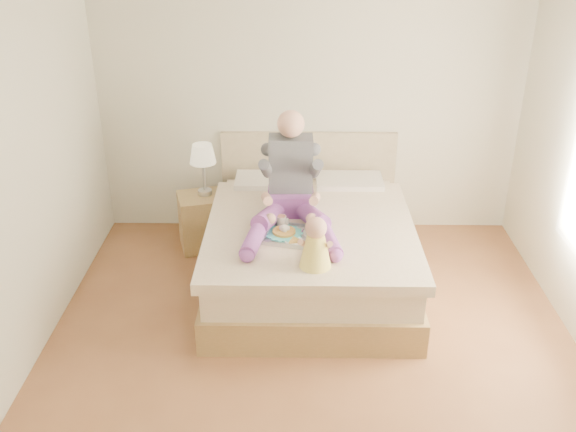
{
  "coord_description": "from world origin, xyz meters",
  "views": [
    {
      "loc": [
        -0.12,
        -3.78,
        3.01
      ],
      "look_at": [
        -0.18,
        0.81,
        0.73
      ],
      "focal_mm": 40.0,
      "sensor_mm": 36.0,
      "label": 1
    }
  ],
  "objects_px": {
    "bed": "(310,245)",
    "adult": "(291,189)",
    "nightstand": "(203,221)",
    "tray": "(296,234)",
    "baby": "(316,246)"
  },
  "relations": [
    {
      "from": "nightstand",
      "to": "baby",
      "type": "bearing_deg",
      "value": -69.37
    },
    {
      "from": "bed",
      "to": "tray",
      "type": "height_order",
      "value": "bed"
    },
    {
      "from": "nightstand",
      "to": "adult",
      "type": "distance_m",
      "value": 1.21
    },
    {
      "from": "nightstand",
      "to": "tray",
      "type": "xyz_separation_m",
      "value": [
        0.88,
        -0.95,
        0.38
      ]
    },
    {
      "from": "adult",
      "to": "baby",
      "type": "xyz_separation_m",
      "value": [
        0.19,
        -0.76,
        -0.11
      ]
    },
    {
      "from": "adult",
      "to": "nightstand",
      "type": "bearing_deg",
      "value": 142.68
    },
    {
      "from": "bed",
      "to": "adult",
      "type": "height_order",
      "value": "adult"
    },
    {
      "from": "adult",
      "to": "baby",
      "type": "distance_m",
      "value": 0.79
    },
    {
      "from": "tray",
      "to": "baby",
      "type": "relative_size",
      "value": 1.38
    },
    {
      "from": "bed",
      "to": "baby",
      "type": "height_order",
      "value": "same"
    },
    {
      "from": "nightstand",
      "to": "tray",
      "type": "distance_m",
      "value": 1.35
    },
    {
      "from": "nightstand",
      "to": "tray",
      "type": "relative_size",
      "value": 0.98
    },
    {
      "from": "bed",
      "to": "nightstand",
      "type": "height_order",
      "value": "bed"
    },
    {
      "from": "bed",
      "to": "tray",
      "type": "xyz_separation_m",
      "value": [
        -0.12,
        -0.4,
        0.32
      ]
    },
    {
      "from": "nightstand",
      "to": "adult",
      "type": "bearing_deg",
      "value": -52.4
    }
  ]
}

